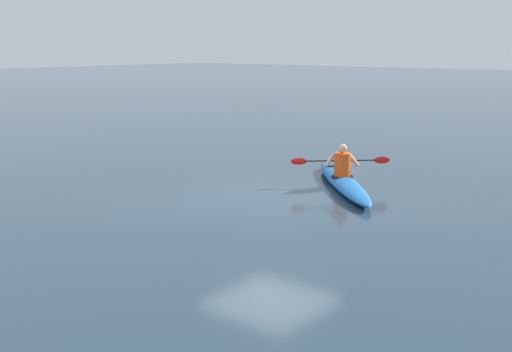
% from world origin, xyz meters
% --- Properties ---
extents(ground_plane, '(160.00, 160.00, 0.00)m').
position_xyz_m(ground_plane, '(0.00, 0.00, 0.00)').
color(ground_plane, '#233847').
extents(kayak, '(3.81, 3.92, 0.27)m').
position_xyz_m(kayak, '(-0.68, -1.91, 0.13)').
color(kayak, '#1959A5').
rests_on(kayak, ground).
extents(kayaker, '(1.79, 1.73, 0.77)m').
position_xyz_m(kayaker, '(-0.57, -2.02, 0.58)').
color(kayaker, '#E04C14').
rests_on(kayaker, kayak).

